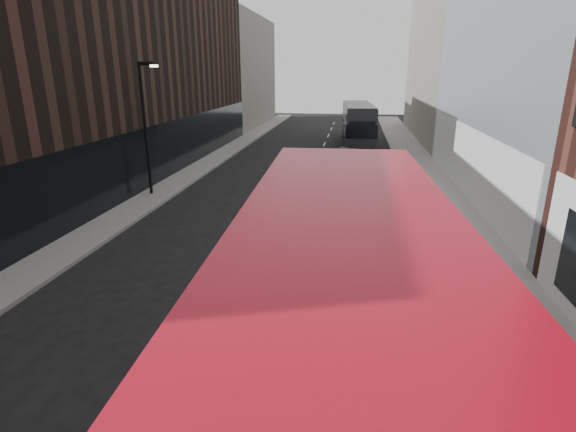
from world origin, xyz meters
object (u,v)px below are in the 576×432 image
at_px(grey_bus, 358,122).
at_px(street_lamp, 146,120).
at_px(car_a, 321,182).
at_px(car_b, 355,184).
at_px(car_c, 349,159).

bearing_deg(grey_bus, street_lamp, -121.49).
xyz_separation_m(street_lamp, grey_bus, (11.27, 21.25, -2.20)).
relative_size(car_a, car_b, 0.94).
height_order(grey_bus, car_a, grey_bus).
xyz_separation_m(car_a, car_b, (1.93, -0.13, 0.02)).
relative_size(street_lamp, car_c, 1.36).
bearing_deg(car_b, car_a, -178.21).
relative_size(street_lamp, car_b, 1.59).
bearing_deg(car_c, car_b, -92.29).
relative_size(car_a, car_c, 0.80).
bearing_deg(car_c, street_lamp, -146.95).
relative_size(street_lamp, car_a, 1.70).
height_order(car_a, car_c, car_c).
xyz_separation_m(grey_bus, car_c, (-0.55, -12.51, -1.23)).
height_order(car_b, car_c, car_c).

